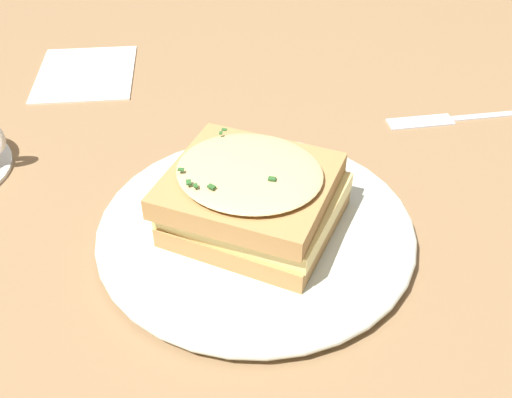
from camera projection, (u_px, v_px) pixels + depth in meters
The scene contains 5 objects.
ground_plane at pixel (271, 243), 0.51m from camera, with size 2.40×2.40×0.00m, color olive.
dinner_plate at pixel (256, 229), 0.51m from camera, with size 0.27×0.27×0.02m.
sandwich at pixel (253, 197), 0.49m from camera, with size 0.18×0.18×0.06m.
fork at pixel (451, 118), 0.67m from camera, with size 0.07×0.19×0.00m.
napkin at pixel (86, 73), 0.75m from camera, with size 0.14×0.12×0.00m, color silver.
Camera 1 is at (-0.33, 0.17, 0.35)m, focal length 42.00 mm.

